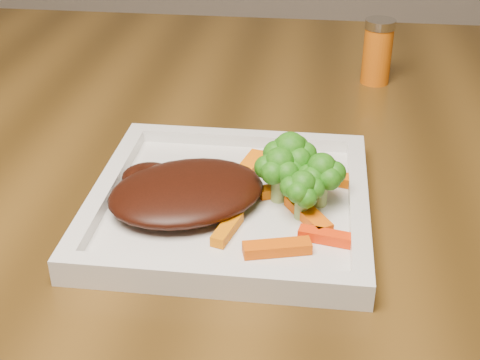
# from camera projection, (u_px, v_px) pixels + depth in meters

# --- Properties ---
(dining_table) EXTENTS (1.60, 0.90, 0.75)m
(dining_table) POSITION_uv_depth(u_px,v_px,m) (352.00, 348.00, 1.02)
(dining_table) COLOR #503512
(dining_table) RESTS_ON floor
(plate) EXTENTS (0.27, 0.27, 0.01)m
(plate) POSITION_uv_depth(u_px,v_px,m) (230.00, 206.00, 0.67)
(plate) COLOR silver
(plate) RESTS_ON dining_table
(steak) EXTENTS (0.19, 0.18, 0.03)m
(steak) POSITION_uv_depth(u_px,v_px,m) (187.00, 192.00, 0.65)
(steak) COLOR black
(steak) RESTS_ON plate
(broccoli_0) EXTENTS (0.07, 0.07, 0.07)m
(broccoli_0) POSITION_uv_depth(u_px,v_px,m) (290.00, 159.00, 0.67)
(broccoli_0) COLOR #137215
(broccoli_0) RESTS_ON plate
(broccoli_1) EXTENTS (0.06, 0.06, 0.06)m
(broccoli_1) POSITION_uv_depth(u_px,v_px,m) (321.00, 176.00, 0.64)
(broccoli_1) COLOR #1F6210
(broccoli_1) RESTS_ON plate
(broccoli_2) EXTENTS (0.05, 0.05, 0.06)m
(broccoli_2) POSITION_uv_depth(u_px,v_px,m) (302.00, 191.00, 0.62)
(broccoli_2) COLOR #1D6B11
(broccoli_2) RESTS_ON plate
(broccoli_3) EXTENTS (0.06, 0.06, 0.06)m
(broccoli_3) POSITION_uv_depth(u_px,v_px,m) (279.00, 173.00, 0.65)
(broccoli_3) COLOR #1B5E0F
(broccoli_3) RESTS_ON plate
(carrot_0) EXTENTS (0.06, 0.03, 0.01)m
(carrot_0) POSITION_uv_depth(u_px,v_px,m) (277.00, 248.00, 0.59)
(carrot_0) COLOR #D14C03
(carrot_0) RESTS_ON plate
(carrot_1) EXTENTS (0.05, 0.02, 0.01)m
(carrot_1) POSITION_uv_depth(u_px,v_px,m) (325.00, 236.00, 0.60)
(carrot_1) COLOR #F33103
(carrot_1) RESTS_ON plate
(carrot_2) EXTENTS (0.03, 0.05, 0.01)m
(carrot_2) POSITION_uv_depth(u_px,v_px,m) (227.00, 229.00, 0.61)
(carrot_2) COLOR #D76A03
(carrot_2) RESTS_ON plate
(carrot_3) EXTENTS (0.06, 0.03, 0.01)m
(carrot_3) POSITION_uv_depth(u_px,v_px,m) (333.00, 178.00, 0.69)
(carrot_3) COLOR #D15703
(carrot_3) RESTS_ON plate
(carrot_4) EXTENTS (0.03, 0.06, 0.01)m
(carrot_4) POSITION_uv_depth(u_px,v_px,m) (249.00, 166.00, 0.71)
(carrot_4) COLOR #FF6F04
(carrot_4) RESTS_ON plate
(carrot_5) EXTENTS (0.05, 0.06, 0.01)m
(carrot_5) POSITION_uv_depth(u_px,v_px,m) (308.00, 215.00, 0.63)
(carrot_5) COLOR #E85703
(carrot_5) RESTS_ON plate
(carrot_6) EXTENTS (0.05, 0.03, 0.01)m
(carrot_6) POSITION_uv_depth(u_px,v_px,m) (284.00, 189.00, 0.67)
(carrot_6) COLOR #C85603
(carrot_6) RESTS_ON plate
(spice_shaker) EXTENTS (0.04, 0.04, 0.09)m
(spice_shaker) POSITION_uv_depth(u_px,v_px,m) (377.00, 52.00, 0.94)
(spice_shaker) COLOR #CC5C0B
(spice_shaker) RESTS_ON dining_table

